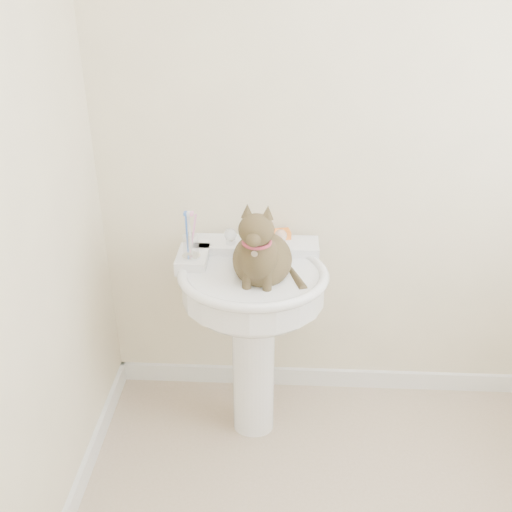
# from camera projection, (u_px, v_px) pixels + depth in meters

# --- Properties ---
(wall_back) EXTENTS (2.20, 0.00, 2.50)m
(wall_back) POSITION_uv_depth(u_px,v_px,m) (375.00, 128.00, 2.28)
(wall_back) COLOR beige
(wall_back) RESTS_ON ground
(baseboard_back) EXTENTS (2.20, 0.02, 0.09)m
(baseboard_back) POSITION_uv_depth(u_px,v_px,m) (351.00, 378.00, 2.83)
(baseboard_back) COLOR white
(baseboard_back) RESTS_ON floor
(pedestal_sink) EXTENTS (0.59, 0.57, 0.81)m
(pedestal_sink) POSITION_uv_depth(u_px,v_px,m) (253.00, 303.00, 2.33)
(pedestal_sink) COLOR white
(pedestal_sink) RESTS_ON floor
(faucet) EXTENTS (0.28, 0.12, 0.14)m
(faucet) POSITION_uv_depth(u_px,v_px,m) (255.00, 237.00, 2.36)
(faucet) COLOR silver
(faucet) RESTS_ON pedestal_sink
(soap_bar) EXTENTS (0.10, 0.08, 0.03)m
(soap_bar) POSITION_uv_depth(u_px,v_px,m) (279.00, 234.00, 2.44)
(soap_bar) COLOR orange
(soap_bar) RESTS_ON pedestal_sink
(toothbrush_cup) EXTENTS (0.07, 0.07, 0.18)m
(toothbrush_cup) POSITION_uv_depth(u_px,v_px,m) (191.00, 246.00, 2.27)
(toothbrush_cup) COLOR silver
(toothbrush_cup) RESTS_ON pedestal_sink
(cat) EXTENTS (0.24, 0.31, 0.45)m
(cat) POSITION_uv_depth(u_px,v_px,m) (262.00, 256.00, 2.18)
(cat) COLOR brown
(cat) RESTS_ON pedestal_sink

